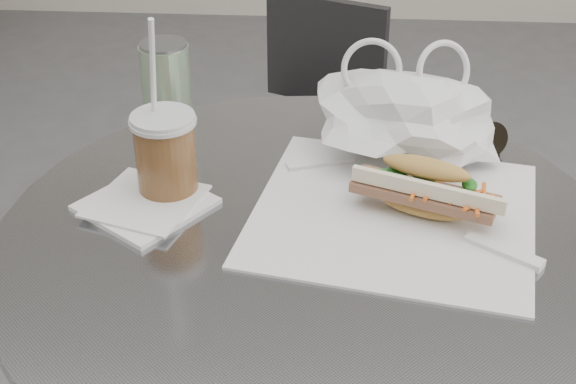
# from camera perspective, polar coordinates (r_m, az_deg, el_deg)

# --- Properties ---
(chair_far) EXTENTS (0.40, 0.42, 0.71)m
(chair_far) POSITION_cam_1_polar(r_m,az_deg,el_deg) (1.90, 0.81, 1.15)
(chair_far) COLOR #2C2C2E
(chair_far) RESTS_ON ground
(sandwich_paper) EXTENTS (0.40, 0.38, 0.00)m
(sandwich_paper) POSITION_cam_1_polar(r_m,az_deg,el_deg) (1.01, 7.51, -1.50)
(sandwich_paper) COLOR white
(sandwich_paper) RESTS_ON cafe_table
(banh_mi) EXTENTS (0.23, 0.16, 0.07)m
(banh_mi) POSITION_cam_1_polar(r_m,az_deg,el_deg) (1.00, 9.69, 0.23)
(banh_mi) COLOR tan
(banh_mi) RESTS_ON sandwich_paper
(iced_coffee) EXTENTS (0.08, 0.08, 0.24)m
(iced_coffee) POSITION_cam_1_polar(r_m,az_deg,el_deg) (1.03, -8.70, 2.69)
(iced_coffee) COLOR brown
(iced_coffee) RESTS_ON cafe_table
(sunglasses) EXTENTS (0.12, 0.06, 0.05)m
(sunglasses) POSITION_cam_1_polar(r_m,az_deg,el_deg) (1.14, 12.67, 3.29)
(sunglasses) COLOR black
(sunglasses) RESTS_ON cafe_table
(plastic_bag) EXTENTS (0.26, 0.21, 0.12)m
(plastic_bag) POSITION_cam_1_polar(r_m,az_deg,el_deg) (1.11, 8.30, 5.17)
(plastic_bag) COLOR silver
(plastic_bag) RESTS_ON cafe_table
(napkin_stack) EXTENTS (0.19, 0.19, 0.01)m
(napkin_stack) POSITION_cam_1_polar(r_m,az_deg,el_deg) (1.03, -10.08, -0.80)
(napkin_stack) COLOR white
(napkin_stack) RESTS_ON cafe_table
(drink_can) EXTENTS (0.07, 0.07, 0.14)m
(drink_can) POSITION_cam_1_polar(r_m,az_deg,el_deg) (1.18, -8.61, 7.34)
(drink_can) COLOR #548D52
(drink_can) RESTS_ON cafe_table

